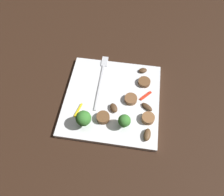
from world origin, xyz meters
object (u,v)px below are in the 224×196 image
Objects in this scene: mushroom_1 at (114,108)px; mushroom_2 at (143,70)px; broccoli_floret_0 at (84,119)px; sausage_slice_0 at (103,118)px; mushroom_0 at (147,135)px; mushroom_3 at (147,107)px; broccoli_floret_1 at (124,121)px; pepper_strip_0 at (78,110)px; sausage_slice_3 at (144,82)px; sausage_slice_2 at (148,118)px; fork at (102,77)px; pepper_strip_1 at (146,96)px; plate at (112,99)px; sausage_slice_1 at (131,99)px.

mushroom_1 is 0.15m from mushroom_2.
sausage_slice_0 is (0.02, -0.04, -0.02)m from broccoli_floret_0.
mushroom_3 is (0.08, 0.00, -0.00)m from mushroom_0.
mushroom_0 is (-0.03, -0.11, -0.00)m from sausage_slice_0.
broccoli_floret_1 is 0.12m from pepper_strip_0.
sausage_slice_3 is 0.19m from pepper_strip_0.
broccoli_floret_1 is 1.37× the size of sausage_slice_2.
broccoli_floret_0 is 1.88× the size of mushroom_1.
sausage_slice_3 is 1.04× the size of mushroom_3.
broccoli_floret_0 reaches higher than mushroom_1.
sausage_slice_0 is at bearing -64.18° from broccoli_floret_0.
mushroom_2 is at bearing -71.31° from fork.
pepper_strip_0 is at bearing 90.22° from sausage_slice_2.
broccoli_floret_0 is at bearing 125.62° from pepper_strip_1.
plate is 0.04m from mushroom_1.
broccoli_floret_0 is 2.17× the size of mushroom_2.
mushroom_2 is (0.16, -0.09, -0.00)m from sausage_slice_0.
sausage_slice_1 reaches higher than sausage_slice_3.
mushroom_2 is at bearing -45.63° from pepper_strip_0.
sausage_slice_1 is 0.07m from sausage_slice_2.
broccoli_floret_0 is 0.16m from mushroom_3.
sausage_slice_2 is 0.99× the size of mushroom_0.
sausage_slice_2 is 1.17× the size of mushroom_1.
plate is at bearing 63.17° from sausage_slice_2.
mushroom_2 is at bearing 9.36° from mushroom_3.
sausage_slice_1 is at bearing -51.36° from mushroom_1.
sausage_slice_1 is (0.08, -0.10, -0.02)m from broccoli_floret_0.
sausage_slice_2 is 0.15m from mushroom_2.
mushroom_0 is 0.11m from mushroom_1.
broccoli_floret_0 is 0.15m from mushroom_0.
mushroom_1 is (0.04, 0.03, -0.02)m from broccoli_floret_1.
sausage_slice_1 reaches higher than pepper_strip_1.
sausage_slice_3 is 1.42× the size of mushroom_2.
mushroom_0 is at bearing -103.35° from pepper_strip_0.
sausage_slice_0 reaches higher than mushroom_2.
broccoli_floret_0 reaches higher than mushroom_2.
sausage_slice_2 is at bearing -82.75° from sausage_slice_0.
plate is 0.12m from mushroom_2.
sausage_slice_0 is 0.18m from mushroom_2.
broccoli_floret_1 is 1.32× the size of sausage_slice_1.
mushroom_0 is at bearing -93.15° from broccoli_floret_0.
broccoli_floret_1 is at bearing -151.43° from plate.
pepper_strip_1 is at bearing 5.19° from mushroom_0.
plate is 9.13× the size of mushroom_1.
fork is 5.46× the size of sausage_slice_3.
pepper_strip_0 is (-0.00, 0.18, -0.01)m from sausage_slice_2.
mushroom_3 is at bearing -170.64° from mushroom_2.
pepper_strip_1 is at bearing -64.39° from sausage_slice_1.
sausage_slice_3 is (0.14, -0.13, -0.03)m from broccoli_floret_0.
sausage_slice_0 is (0.01, 0.05, -0.02)m from broccoli_floret_1.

